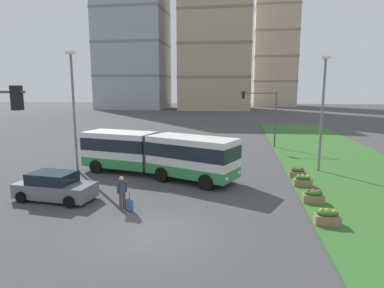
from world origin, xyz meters
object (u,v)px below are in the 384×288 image
(pedestrian_crossing, at_px, (122,190))
(articulated_bus, at_px, (157,153))
(rolling_suitcase, at_px, (130,205))
(flower_planter_2, at_px, (303,181))
(flower_planter_1, at_px, (313,196))
(car_white_van, at_px, (142,144))
(car_grey_wagon, at_px, (55,187))
(streetlight_median, at_px, (322,109))
(flower_planter_0, at_px, (327,217))
(streetlight_left, at_px, (74,107))
(flower_planter_3, at_px, (297,172))
(apartment_tower_westcentre, at_px, (216,31))
(traffic_light_far_right, at_px, (264,109))
(apartment_tower_west, at_px, (132,29))
(apartment_tower_centre, at_px, (276,34))

(pedestrian_crossing, bearing_deg, articulated_bus, 88.96)
(rolling_suitcase, bearing_deg, pedestrian_crossing, 156.04)
(articulated_bus, bearing_deg, rolling_suitcase, -87.19)
(articulated_bus, relative_size, flower_planter_2, 10.80)
(pedestrian_crossing, distance_m, flower_planter_1, 10.23)
(car_white_van, distance_m, car_grey_wagon, 14.81)
(car_grey_wagon, bearing_deg, streetlight_median, 28.67)
(car_grey_wagon, height_order, streetlight_median, streetlight_median)
(flower_planter_0, bearing_deg, streetlight_left, 154.64)
(flower_planter_1, bearing_deg, rolling_suitcase, -165.50)
(flower_planter_3, height_order, apartment_tower_westcentre, apartment_tower_westcentre)
(flower_planter_1, bearing_deg, flower_planter_3, 90.00)
(flower_planter_1, bearing_deg, traffic_light_far_right, 95.42)
(car_white_van, relative_size, flower_planter_2, 4.01)
(flower_planter_2, bearing_deg, streetlight_median, 65.85)
(pedestrian_crossing, distance_m, apartment_tower_west, 92.03)
(car_grey_wagon, height_order, apartment_tower_centre, apartment_tower_centre)
(flower_planter_1, xyz_separation_m, apartment_tower_centre, (7.64, 106.18, 25.10))
(articulated_bus, distance_m, apartment_tower_centre, 106.09)
(articulated_bus, relative_size, streetlight_left, 1.35)
(apartment_tower_westcentre, bearing_deg, rolling_suitcase, -88.47)
(streetlight_median, height_order, apartment_tower_west, apartment_tower_west)
(traffic_light_far_right, bearing_deg, flower_planter_0, -85.37)
(streetlight_left, height_order, apartment_tower_west, apartment_tower_west)
(pedestrian_crossing, relative_size, rolling_suitcase, 1.79)
(rolling_suitcase, relative_size, streetlight_left, 0.11)
(pedestrian_crossing, bearing_deg, streetlight_median, 38.93)
(flower_planter_3, distance_m, apartment_tower_westcentre, 81.52)
(pedestrian_crossing, distance_m, flower_planter_2, 11.32)
(apartment_tower_centre, bearing_deg, streetlight_left, -103.21)
(car_grey_wagon, distance_m, flower_planter_1, 14.29)
(flower_planter_0, distance_m, apartment_tower_westcentre, 89.19)
(rolling_suitcase, height_order, flower_planter_2, rolling_suitcase)
(car_white_van, distance_m, flower_planter_2, 17.11)
(car_white_van, distance_m, flower_planter_0, 21.25)
(car_white_van, height_order, flower_planter_1, car_white_van)
(apartment_tower_west, bearing_deg, car_white_van, -70.86)
(rolling_suitcase, distance_m, streetlight_median, 15.65)
(car_white_van, distance_m, flower_planter_3, 15.97)
(car_grey_wagon, distance_m, pedestrian_crossing, 4.32)
(flower_planter_2, height_order, streetlight_median, streetlight_median)
(car_white_van, relative_size, flower_planter_3, 4.01)
(flower_planter_3, bearing_deg, traffic_light_far_right, 97.72)
(rolling_suitcase, xyz_separation_m, apartment_tower_west, (-28.15, 84.82, 23.94))
(pedestrian_crossing, xyz_separation_m, rolling_suitcase, (0.45, -0.20, -0.69))
(pedestrian_crossing, bearing_deg, traffic_light_far_right, 66.68)
(apartment_tower_centre, bearing_deg, car_white_van, -102.95)
(articulated_bus, height_order, streetlight_left, streetlight_left)
(articulated_bus, height_order, car_white_van, articulated_bus)
(flower_planter_3, xyz_separation_m, apartment_tower_centre, (7.64, 101.05, 25.10))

